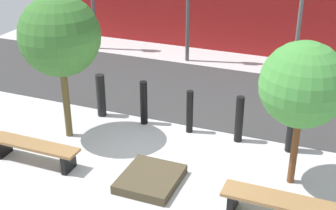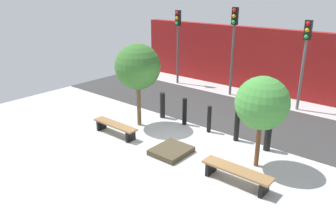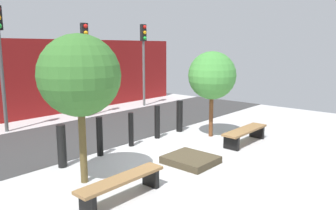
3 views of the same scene
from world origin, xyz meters
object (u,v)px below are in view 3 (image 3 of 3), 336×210
object	(u,v)px
bollard_center	(131,129)
bollard_right	(157,122)
traffic_light_mid_west	(0,47)
traffic_light_east	(144,50)
planter_bed	(191,160)
bench_right	(245,133)
bollard_far_left	(62,146)
bollard_far_right	(180,116)
traffic_light_mid_east	(85,53)
bollard_left	(100,136)
bench_left	(122,183)
tree_behind_right_bench	(212,76)
tree_behind_left_bench	(80,76)

from	to	relation	value
bollard_center	bollard_right	distance (m)	1.12
traffic_light_mid_west	traffic_light_east	bearing A→B (deg)	-0.00
planter_bed	bench_right	bearing A→B (deg)	-4.73
bollard_far_left	bollard_far_right	distance (m)	4.47
traffic_light_mid_west	traffic_light_mid_east	size ratio (longest dim) A/B	1.10
bollard_left	traffic_light_mid_west	bearing A→B (deg)	96.90
planter_bed	traffic_light_mid_east	distance (m)	7.26
bollard_far_right	traffic_light_mid_east	bearing A→B (deg)	97.45
bollard_left	bollard_far_right	xyz separation A→B (m)	(3.35, 0.00, 0.01)
bench_left	bollard_center	size ratio (longest dim) A/B	1.93
planter_bed	traffic_light_east	distance (m)	8.66
planter_bed	bollard_far_left	world-z (taller)	bollard_far_left
tree_behind_right_bench	bollard_center	distance (m)	3.05
traffic_light_mid_east	traffic_light_east	size ratio (longest dim) A/B	0.97
traffic_light_mid_west	traffic_light_east	xyz separation A→B (m)	(6.62, -0.00, -0.17)
planter_bed	bollard_left	bearing A→B (deg)	117.25
traffic_light_east	bollard_center	bearing A→B (deg)	-138.21
bollard_far_left	bollard_center	bearing A→B (deg)	0.00
tree_behind_left_bench	traffic_light_east	bearing A→B (deg)	37.13
tree_behind_right_bench	bollard_right	size ratio (longest dim) A/B	2.61
traffic_light_mid_west	traffic_light_mid_east	world-z (taller)	traffic_light_mid_west
tree_behind_left_bench	bollard_far_right	distance (m)	5.10
tree_behind_left_bench	bench_right	bearing A→B (deg)	-14.16
bollard_right	bench_right	bearing A→B (deg)	-61.26
bench_right	traffic_light_mid_west	world-z (taller)	traffic_light_mid_west
planter_bed	tree_behind_right_bench	distance (m)	3.22
bollard_left	bollard_far_right	world-z (taller)	bollard_far_right
tree_behind_left_bench	traffic_light_mid_east	xyz separation A→B (m)	(4.07, 5.59, 0.34)
bollard_far_left	bollard_right	size ratio (longest dim) A/B	1.00
tree_behind_left_bench	tree_behind_right_bench	world-z (taller)	tree_behind_left_bench
bollard_left	bench_right	bearing A→B (deg)	-33.84
bollard_right	traffic_light_mid_east	size ratio (longest dim) A/B	0.28
bollard_left	traffic_light_mid_east	world-z (taller)	traffic_light_mid_east
bench_left	traffic_light_mid_east	distance (m)	8.26
planter_bed	traffic_light_east	world-z (taller)	traffic_light_east
tree_behind_right_bench	bollard_far_right	size ratio (longest dim) A/B	2.55
traffic_light_mid_east	bollard_right	bearing A→B (deg)	-96.90
tree_behind_left_bench	traffic_light_east	world-z (taller)	traffic_light_east
bollard_far_left	bollard_left	xyz separation A→B (m)	(1.12, 0.00, 0.00)
bench_left	traffic_light_mid_east	size ratio (longest dim) A/B	0.50
bench_left	bollard_left	xyz separation A→B (m)	(1.30, 2.37, 0.21)
bench_left	bollard_left	size ratio (longest dim) A/B	1.83
bench_left	tree_behind_right_bench	distance (m)	5.25
bollard_far_left	traffic_light_mid_west	world-z (taller)	traffic_light_mid_west
bollard_center	traffic_light_mid_west	distance (m)	5.29
bollard_center	traffic_light_mid_east	bearing A→B (deg)	69.55
bench_left	bench_right	size ratio (longest dim) A/B	0.98
planter_bed	traffic_light_mid_west	xyz separation A→B (m)	(-1.65, 6.61, 2.76)
bollard_left	bollard_center	distance (m)	1.12
bollard_right	traffic_light_east	bearing A→B (deg)	49.08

